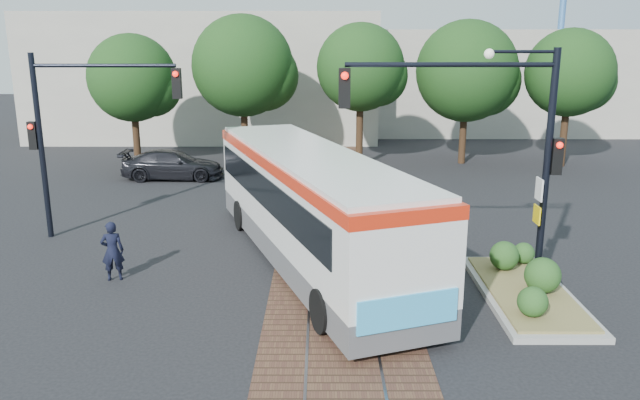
{
  "coord_description": "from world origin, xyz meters",
  "views": [
    {
      "loc": [
        -0.44,
        -15.85,
        6.4
      ],
      "look_at": [
        -0.49,
        2.71,
        1.6
      ],
      "focal_mm": 35.0,
      "sensor_mm": 36.0,
      "label": 1
    }
  ],
  "objects_px": {
    "signal_pole_main": "(499,134)",
    "signal_pole_left": "(74,121)",
    "traffic_island": "(526,283)",
    "city_bus": "(310,202)",
    "parked_car": "(173,165)",
    "officer": "(112,251)"
  },
  "relations": [
    {
      "from": "city_bus",
      "to": "traffic_island",
      "type": "relative_size",
      "value": 2.39
    },
    {
      "from": "signal_pole_main",
      "to": "signal_pole_left",
      "type": "bearing_deg",
      "value": 158.55
    },
    {
      "from": "signal_pole_main",
      "to": "signal_pole_left",
      "type": "xyz_separation_m",
      "value": [
        -12.23,
        4.8,
        -0.29
      ]
    },
    {
      "from": "signal_pole_main",
      "to": "signal_pole_left",
      "type": "height_order",
      "value": "signal_pole_main"
    },
    {
      "from": "traffic_island",
      "to": "signal_pole_main",
      "type": "xyz_separation_m",
      "value": [
        -0.96,
        0.09,
        3.83
      ]
    },
    {
      "from": "signal_pole_left",
      "to": "city_bus",
      "type": "bearing_deg",
      "value": -17.54
    },
    {
      "from": "traffic_island",
      "to": "signal_pole_left",
      "type": "xyz_separation_m",
      "value": [
        -13.19,
        4.89,
        3.54
      ]
    },
    {
      "from": "city_bus",
      "to": "parked_car",
      "type": "xyz_separation_m",
      "value": [
        -6.67,
        11.31,
        -1.16
      ]
    },
    {
      "from": "signal_pole_main",
      "to": "signal_pole_left",
      "type": "relative_size",
      "value": 1.0
    },
    {
      "from": "traffic_island",
      "to": "parked_car",
      "type": "bearing_deg",
      "value": 131.65
    },
    {
      "from": "signal_pole_main",
      "to": "parked_car",
      "type": "relative_size",
      "value": 1.28
    },
    {
      "from": "officer",
      "to": "parked_car",
      "type": "relative_size",
      "value": 0.35
    },
    {
      "from": "signal_pole_left",
      "to": "parked_car",
      "type": "bearing_deg",
      "value": 84.19
    },
    {
      "from": "signal_pole_left",
      "to": "parked_car",
      "type": "height_order",
      "value": "signal_pole_left"
    },
    {
      "from": "signal_pole_main",
      "to": "officer",
      "type": "bearing_deg",
      "value": 174.55
    },
    {
      "from": "signal_pole_left",
      "to": "signal_pole_main",
      "type": "bearing_deg",
      "value": -21.45
    },
    {
      "from": "city_bus",
      "to": "signal_pole_left",
      "type": "relative_size",
      "value": 2.07
    },
    {
      "from": "city_bus",
      "to": "parked_car",
      "type": "height_order",
      "value": "city_bus"
    },
    {
      "from": "city_bus",
      "to": "signal_pole_left",
      "type": "height_order",
      "value": "signal_pole_left"
    },
    {
      "from": "city_bus",
      "to": "signal_pole_main",
      "type": "xyz_separation_m",
      "value": [
        4.65,
        -2.41,
        2.32
      ]
    },
    {
      "from": "city_bus",
      "to": "parked_car",
      "type": "relative_size",
      "value": 2.65
    },
    {
      "from": "parked_car",
      "to": "officer",
      "type": "bearing_deg",
      "value": -174.34
    }
  ]
}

